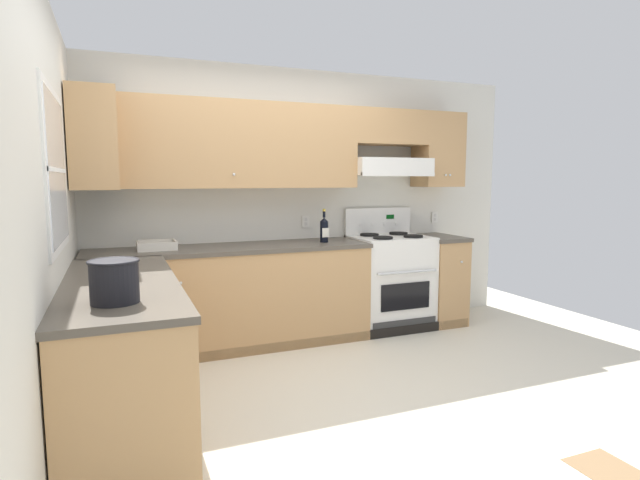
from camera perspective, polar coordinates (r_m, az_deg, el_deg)
ground_plane at (r=3.68m, az=-0.28°, el=-17.16°), size 7.04×7.04×0.00m
floor_accent_tile at (r=3.24m, az=29.57°, el=-21.54°), size 0.30×0.30×0.01m
wall_back at (r=4.92m, az=-2.70°, el=6.67°), size 4.68×0.57×2.55m
wall_left at (r=3.36m, az=-28.00°, el=3.44°), size 0.47×4.00×2.55m
counter_back_run at (r=4.65m, az=-6.26°, el=-6.17°), size 3.60×0.65×0.91m
counter_left_run at (r=3.28m, az=-21.31°, el=-12.19°), size 0.63×1.91×0.91m
stove at (r=5.16m, az=7.94°, el=-4.57°), size 0.76×0.62×1.20m
wine_bottle at (r=4.72m, az=0.47°, el=1.24°), size 0.08×0.08×0.31m
bowl at (r=4.46m, az=-18.01°, el=-0.72°), size 0.32×0.28×0.07m
bucket at (r=2.60m, az=-22.27°, el=-4.24°), size 0.24×0.24×0.21m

